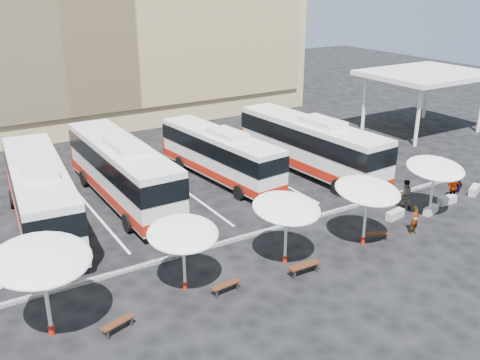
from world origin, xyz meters
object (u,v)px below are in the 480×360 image
bus_0 (40,193)px  conc_bench_2 (447,200)px  bus_3 (310,144)px  wood_bench_2 (304,267)px  sunshade_0 (41,260)px  wood_bench_1 (226,286)px  passenger_0 (415,220)px  wood_bench_3 (376,235)px  passenger_1 (405,194)px  passenger_2 (453,188)px  sunshade_1 (183,234)px  conc_bench_0 (395,215)px  bus_1 (122,169)px  sunshade_2 (287,208)px  wood_bench_0 (118,324)px  conc_bench_1 (431,210)px  passenger_3 (457,187)px  conc_bench_3 (474,190)px  bus_2 (220,153)px  sunshade_3 (368,191)px  sunshade_4 (435,168)px

bus_0 → conc_bench_2: 23.47m
bus_3 → wood_bench_2: size_ratio=7.92×
sunshade_0 → wood_bench_1: 7.79m
wood_bench_1 → passenger_0: bearing=-1.6°
wood_bench_3 → bus_3: bearing=70.6°
passenger_1 → passenger_2: bearing=-158.5°
sunshade_1 → conc_bench_0: bearing=1.6°
bus_1 → wood_bench_2: (4.05, -12.59, -1.68)m
bus_3 → sunshade_2: (-8.89, -9.37, 0.80)m
bus_1 → wood_bench_0: 13.17m
conc_bench_1 → conc_bench_2: 2.04m
wood_bench_2 → passenger_2: size_ratio=0.95×
bus_1 → conc_bench_1: 18.32m
passenger_2 → passenger_0: bearing=-145.8°
passenger_0 → passenger_3: (5.85, 1.90, 0.04)m
bus_1 → passenger_2: 20.03m
wood_bench_2 → conc_bench_3: bearing=7.8°
bus_0 → bus_2: 11.99m
sunshade_3 → passenger_1: size_ratio=2.00×
sunshade_0 → passenger_3: 24.54m
sunshade_3 → wood_bench_2: bearing=-169.8°
passenger_0 → passenger_1: size_ratio=0.86×
conc_bench_3 → passenger_3: passenger_3 is taller
wood_bench_1 → conc_bench_3: size_ratio=1.06×
sunshade_1 → sunshade_4: (15.39, -0.33, 0.12)m
bus_0 → passenger_1: bearing=-19.0°
sunshade_4 → conc_bench_1: bearing=19.1°
bus_2 → wood_bench_3: (2.42, -12.11, -1.49)m
conc_bench_1 → passenger_1: size_ratio=0.63×
sunshade_2 → wood_bench_3: size_ratio=2.49×
conc_bench_3 → conc_bench_0: bearing=179.8°
sunshade_3 → passenger_2: bearing=8.2°
bus_1 → conc_bench_3: bearing=-29.1°
sunshade_3 → sunshade_2: bearing=173.5°
bus_0 → bus_2: bearing=13.0°
bus_1 → conc_bench_2: (16.43, -10.66, -1.82)m
bus_0 → sunshade_1: 10.33m
sunshade_4 → wood_bench_3: (-4.91, -0.67, -2.52)m
wood_bench_3 → sunshade_4: bearing=7.8°
passenger_0 → conc_bench_3: bearing=8.1°
passenger_0 → wood_bench_3: bearing=162.7°
bus_0 → wood_bench_0: bus_0 is taller
conc_bench_2 → wood_bench_0: bearing=-175.9°
sunshade_1 → conc_bench_1: size_ratio=3.15×
wood_bench_2 → sunshade_0: bearing=172.0°
wood_bench_0 → sunshade_4: bearing=3.0°
bus_0 → sunshade_3: bearing=-32.3°
wood_bench_1 → passenger_0: 11.42m
sunshade_4 → passenger_1: size_ratio=2.15×
bus_3 → sunshade_1: bus_3 is taller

